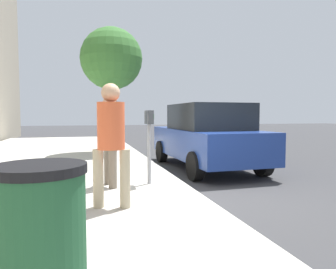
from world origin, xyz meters
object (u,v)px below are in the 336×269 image
(parking_meter, at_px, (149,131))
(parked_sedan_near, at_px, (206,136))
(pedestrian_at_meter, at_px, (110,134))
(pedestrian_bystander, at_px, (111,135))
(trash_bin, at_px, (42,241))
(street_tree, at_px, (112,60))

(parking_meter, bearing_deg, parked_sedan_near, -44.57)
(parking_meter, relative_size, parked_sedan_near, 0.32)
(pedestrian_at_meter, xyz_separation_m, pedestrian_bystander, (-1.34, 0.09, 0.07))
(parking_meter, distance_m, trash_bin, 3.95)
(pedestrian_bystander, height_order, parked_sedan_near, pedestrian_bystander)
(pedestrian_bystander, height_order, trash_bin, pedestrian_bystander)
(parking_meter, height_order, parked_sedan_near, parked_sedan_near)
(pedestrian_at_meter, bearing_deg, pedestrian_bystander, -102.89)
(street_tree, bearing_deg, parking_meter, -177.29)
(pedestrian_at_meter, distance_m, parked_sedan_near, 3.48)
(pedestrian_bystander, bearing_deg, parked_sedan_near, -22.45)
(pedestrian_at_meter, relative_size, street_tree, 0.38)
(parking_meter, relative_size, trash_bin, 1.40)
(parked_sedan_near, relative_size, street_tree, 1.02)
(pedestrian_at_meter, bearing_deg, trash_bin, -110.46)
(parking_meter, height_order, street_tree, street_tree)
(parked_sedan_near, bearing_deg, pedestrian_at_meter, 126.82)
(trash_bin, bearing_deg, parked_sedan_near, -31.58)
(pedestrian_at_meter, distance_m, street_tree, 5.72)
(parking_meter, relative_size, street_tree, 0.32)
(trash_bin, bearing_deg, pedestrian_bystander, -15.63)
(pedestrian_bystander, distance_m, street_tree, 6.95)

